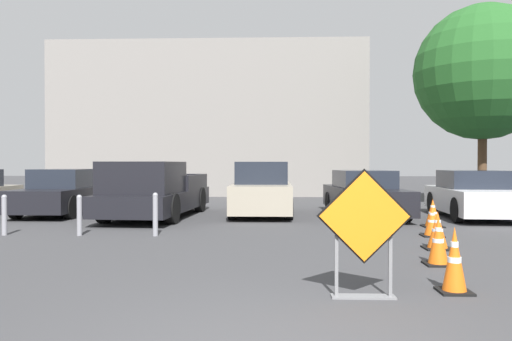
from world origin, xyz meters
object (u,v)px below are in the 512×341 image
at_px(parked_car_third, 262,191).
at_px(parked_car_fourth, 364,195).
at_px(parked_car_second, 63,193).
at_px(bollard_second, 79,214).
at_px(parked_car_fifth, 474,196).
at_px(traffic_cone_third, 437,231).
at_px(traffic_cone_fifth, 433,213).
at_px(bollard_nearest, 155,213).
at_px(bollard_third, 4,214).
at_px(road_closed_sign, 364,227).
at_px(traffic_cone_nearest, 454,260).
at_px(traffic_cone_second, 438,241).
at_px(traffic_cone_fourth, 432,222).
at_px(pickup_truck, 153,193).

height_order(parked_car_third, parked_car_fourth, parked_car_third).
relative_size(parked_car_second, bollard_second, 4.59).
bearing_deg(parked_car_second, parked_car_fifth, 178.23).
bearing_deg(traffic_cone_third, traffic_cone_fifth, 73.99).
xyz_separation_m(bollard_nearest, bollard_second, (-1.66, 0.00, -0.03)).
distance_m(parked_car_third, parked_car_fourth, 3.07).
relative_size(parked_car_third, bollard_third, 4.52).
height_order(road_closed_sign, bollard_third, road_closed_sign).
bearing_deg(bollard_nearest, bollard_second, 180.00).
bearing_deg(bollard_third, traffic_cone_third, -9.20).
distance_m(traffic_cone_fifth, parked_car_second, 10.75).
bearing_deg(bollard_third, bollard_second, -0.00).
xyz_separation_m(parked_car_fourth, bollard_third, (-8.58, -4.30, -0.17)).
bearing_deg(bollard_second, parked_car_fifth, 21.38).
xyz_separation_m(traffic_cone_nearest, parked_car_fourth, (0.49, 8.84, 0.25)).
bearing_deg(bollard_nearest, traffic_cone_second, -29.52).
bearing_deg(parked_car_third, parked_car_second, 0.24).
xyz_separation_m(traffic_cone_fourth, parked_car_third, (-3.78, 4.29, 0.41)).
xyz_separation_m(traffic_cone_nearest, traffic_cone_second, (0.34, 1.65, -0.02)).
distance_m(road_closed_sign, traffic_cone_fourth, 5.58).
distance_m(road_closed_sign, bollard_third, 8.48).
bearing_deg(traffic_cone_fifth, parked_car_fourth, 116.06).
height_order(parked_car_third, bollard_second, parked_car_third).
distance_m(road_closed_sign, parked_car_fourth, 9.30).
height_order(traffic_cone_fourth, bollard_second, bollard_second).
bearing_deg(traffic_cone_fourth, parked_car_fourth, 99.86).
distance_m(parked_car_fourth, bollard_second, 8.14).
xyz_separation_m(traffic_cone_third, bollard_third, (-8.89, 1.44, 0.13)).
xyz_separation_m(traffic_cone_third, bollard_nearest, (-5.56, 1.44, 0.16)).
xyz_separation_m(traffic_cone_fifth, pickup_truck, (-7.38, 1.69, 0.40)).
height_order(traffic_cone_nearest, pickup_truck, pickup_truck).
bearing_deg(pickup_truck, traffic_cone_fifth, 171.06).
xyz_separation_m(traffic_cone_fifth, bollard_second, (-8.15, -1.78, 0.14)).
height_order(traffic_cone_second, traffic_cone_fourth, traffic_cone_second).
relative_size(traffic_cone_fourth, bollard_nearest, 0.70).
height_order(traffic_cone_fourth, parked_car_fourth, parked_car_fourth).
height_order(traffic_cone_second, bollard_second, bollard_second).
height_order(traffic_cone_fifth, parked_car_fourth, parked_car_fourth).
distance_m(pickup_truck, parked_car_fourth, 6.20).
height_order(parked_car_fourth, bollard_nearest, parked_car_fourth).
height_order(traffic_cone_second, parked_car_third, parked_car_third).
xyz_separation_m(traffic_cone_third, parked_car_second, (-9.49, 5.88, 0.31)).
relative_size(traffic_cone_third, parked_car_third, 0.17).
bearing_deg(bollard_third, pickup_truck, 54.98).
xyz_separation_m(traffic_cone_second, pickup_truck, (-6.00, 6.36, 0.37)).
distance_m(traffic_cone_third, bollard_third, 9.00).
bearing_deg(bollard_nearest, parked_car_fifth, 25.16).
height_order(parked_car_third, parked_car_fifth, parked_car_third).
bearing_deg(parked_car_fifth, traffic_cone_nearest, 70.65).
bearing_deg(road_closed_sign, pickup_truck, 118.46).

